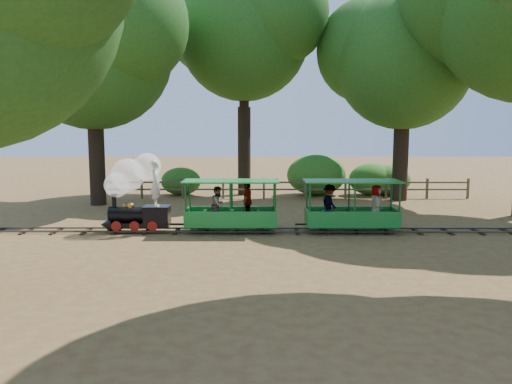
{
  "coord_description": "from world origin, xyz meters",
  "views": [
    {
      "loc": [
        -1.3,
        -16.26,
        3.42
      ],
      "look_at": [
        -1.36,
        0.5,
        1.28
      ],
      "focal_mm": 35.0,
      "sensor_mm": 36.0,
      "label": 1
    }
  ],
  "objects_px": {
    "locomotive": "(134,187)",
    "carriage_rear": "(350,209)",
    "carriage_front": "(232,209)",
    "fence": "(284,187)"
  },
  "relations": [
    {
      "from": "carriage_front",
      "to": "fence",
      "type": "relative_size",
      "value": 0.17
    },
    {
      "from": "locomotive",
      "to": "carriage_front",
      "type": "distance_m",
      "value": 3.3
    },
    {
      "from": "fence",
      "to": "locomotive",
      "type": "bearing_deg",
      "value": -124.1
    },
    {
      "from": "locomotive",
      "to": "carriage_rear",
      "type": "relative_size",
      "value": 0.85
    },
    {
      "from": "locomotive",
      "to": "fence",
      "type": "distance_m",
      "value": 9.63
    },
    {
      "from": "carriage_front",
      "to": "fence",
      "type": "bearing_deg",
      "value": 74.86
    },
    {
      "from": "carriage_front",
      "to": "carriage_rear",
      "type": "xyz_separation_m",
      "value": [
        3.91,
        -0.0,
        0.01
      ]
    },
    {
      "from": "locomotive",
      "to": "carriage_rear",
      "type": "height_order",
      "value": "locomotive"
    },
    {
      "from": "locomotive",
      "to": "fence",
      "type": "relative_size",
      "value": 0.15
    },
    {
      "from": "carriage_front",
      "to": "locomotive",
      "type": "bearing_deg",
      "value": 179.53
    }
  ]
}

